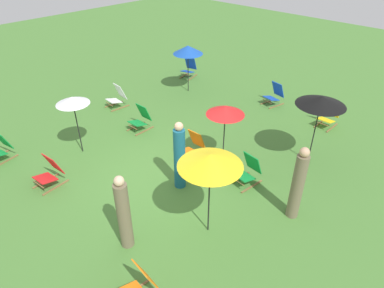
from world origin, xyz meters
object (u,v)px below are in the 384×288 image
umbrella_1 (225,110)px  person_2 (298,185)px  deckchair_3 (117,97)px  deckchair_6 (189,68)px  deckchair_10 (193,147)px  deckchair_8 (50,172)px  person_0 (124,214)px  deckchair_9 (329,116)px  deckchair_1 (248,171)px  deckchair_5 (0,148)px  deckchair_7 (140,286)px  umbrella_0 (72,101)px  deckchair_4 (274,95)px  deckchair_2 (141,119)px  umbrella_4 (188,50)px  person_1 (180,157)px  umbrella_2 (210,160)px  umbrella_3 (321,101)px

umbrella_1 → person_2: bearing=-11.6°
deckchair_3 → deckchair_6: (-0.16, 3.92, 0.00)m
deckchair_10 → deckchair_6: bearing=134.0°
deckchair_3 → deckchair_8: 4.57m
deckchair_8 → person_0: 3.05m
deckchair_10 → umbrella_1: bearing=25.9°
deckchair_9 → deckchair_10: 4.82m
person_2 → deckchair_1: bearing=-178.9°
deckchair_5 → deckchair_7: bearing=-12.5°
deckchair_6 → deckchair_3: bearing=-103.1°
deckchair_5 → deckchair_8: size_ratio=1.01×
umbrella_0 → person_0: size_ratio=0.98×
deckchair_4 → deckchair_6: 4.20m
person_0 → deckchair_8: bearing=-42.1°
umbrella_0 → deckchair_7: bearing=-20.4°
deckchair_7 → deckchair_10: same height
deckchair_2 → deckchair_6: (-2.06, 4.38, 0.00)m
deckchair_5 → umbrella_1: bearing=30.0°
deckchair_9 → umbrella_0: (-4.53, -6.44, 1.28)m
umbrella_0 → deckchair_2: bearing=83.8°
deckchair_1 → deckchair_3: 6.06m
deckchair_2 → umbrella_4: umbrella_4 is taller
deckchair_10 → person_1: person_1 is taller
deckchair_9 → deckchair_8: bearing=-115.1°
deckchair_3 → umbrella_2: umbrella_2 is taller
deckchair_2 → umbrella_3: bearing=22.2°
deckchair_9 → person_1: (-1.33, -5.56, 0.51)m
deckchair_3 → deckchair_4: bearing=50.0°
deckchair_8 → person_0: person_0 is taller
deckchair_4 → person_2: size_ratio=0.46×
deckchair_8 → deckchair_9: bearing=58.0°
deckchair_3 → umbrella_1: bearing=3.3°
deckchair_1 → person_1: person_1 is taller
umbrella_4 → deckchair_6: bearing=132.7°
deckchair_4 → deckchair_6: size_ratio=0.98×
umbrella_3 → deckchair_3: bearing=-166.6°
umbrella_0 → deckchair_5: bearing=-126.7°
deckchair_7 → umbrella_0: size_ratio=0.47×
deckchair_1 → deckchair_7: bearing=-74.6°
deckchair_4 → deckchair_2: bearing=-102.5°
deckchair_9 → person_1: person_1 is taller
deckchair_1 → person_2: 1.57m
deckchair_7 → umbrella_1: umbrella_1 is taller
deckchair_10 → umbrella_4: 4.86m
deckchair_9 → person_2: (1.29, -4.53, 0.52)m
deckchair_9 → umbrella_1: (-1.18, -4.02, 1.27)m
deckchair_7 → person_0: person_0 is taller
deckchair_2 → umbrella_0: 2.43m
deckchair_2 → person_2: (5.60, -0.15, 0.52)m
umbrella_0 → umbrella_2: umbrella_2 is taller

